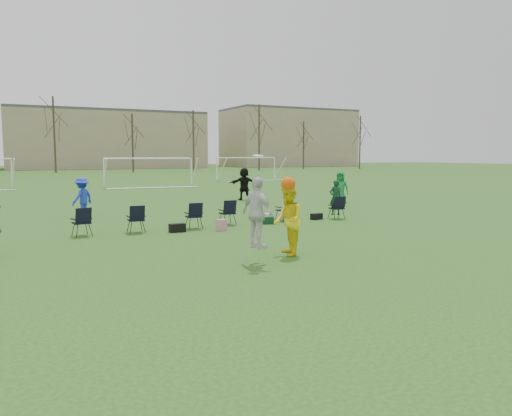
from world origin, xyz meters
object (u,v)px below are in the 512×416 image
center_contest (277,217)px  goal_right (247,162)px  fielder_blue (82,197)px  fielder_green_far (340,189)px  fielder_black (244,184)px  goal_mid (149,164)px

center_contest → goal_right: (16.54, 36.34, 0.82)m
fielder_blue → center_contest: 11.85m
fielder_green_far → fielder_black: (-3.07, 5.47, 0.06)m
fielder_green_far → center_contest: bearing=-86.4°
fielder_blue → fielder_black: 10.84m
fielder_green_far → goal_right: (6.93, 25.98, 1.01)m
fielder_black → goal_mid: goal_mid is taller
goal_mid → goal_right: (12.00, 6.00, 0.00)m
goal_mid → goal_right: size_ratio=1.01×
fielder_green_far → fielder_black: size_ratio=0.94×
fielder_green_far → goal_mid: (-5.07, 19.98, 1.01)m
fielder_blue → goal_right: size_ratio=0.24×
fielder_black → center_contest: 17.12m
fielder_blue → goal_right: 31.94m
center_contest → goal_mid: center_contest is taller
fielder_black → goal_mid: 14.67m
fielder_green_far → goal_right: size_ratio=0.25×
fielder_blue → center_contest: bearing=64.3°
fielder_blue → goal_right: goal_right is taller
fielder_green_far → center_contest: (-9.60, -10.36, 0.19)m
fielder_blue → goal_mid: 20.57m
fielder_black → goal_mid: (-1.99, 14.50, 0.95)m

